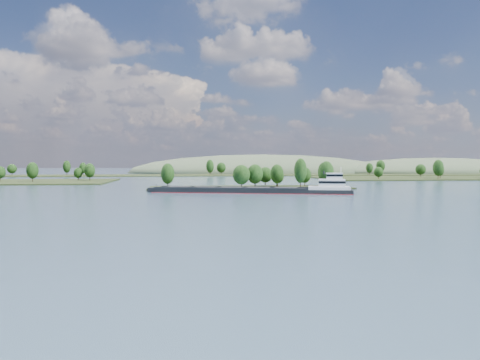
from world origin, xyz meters
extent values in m
plane|color=#384D60|center=(0.00, 120.00, 0.00)|extent=(1800.00, 1800.00, 0.00)
cube|color=black|center=(0.00, 180.00, 0.00)|extent=(100.00, 30.00, 1.20)
cylinder|color=black|center=(22.80, 167.42, 2.94)|extent=(0.50, 0.50, 4.67)
ellipsoid|color=black|center=(22.80, 167.42, 8.88)|extent=(6.20, 6.20, 12.01)
cylinder|color=black|center=(9.81, 191.31, 2.21)|extent=(0.50, 0.50, 3.22)
ellipsoid|color=black|center=(9.81, 191.31, 6.30)|extent=(7.78, 7.78, 8.27)
cylinder|color=black|center=(1.58, 173.03, 2.47)|extent=(0.50, 0.50, 3.74)
ellipsoid|color=black|center=(1.58, 173.03, 7.22)|extent=(7.89, 7.89, 9.60)
cylinder|color=black|center=(14.54, 182.25, 2.06)|extent=(0.50, 0.50, 2.93)
ellipsoid|color=black|center=(14.54, 182.25, 5.78)|extent=(6.72, 6.72, 7.53)
cylinder|color=black|center=(-5.77, 167.43, 2.42)|extent=(0.50, 0.50, 3.65)
ellipsoid|color=black|center=(-5.77, 167.43, 7.06)|extent=(8.27, 8.27, 9.38)
cylinder|color=black|center=(-40.52, 174.13, 2.54)|extent=(0.50, 0.50, 3.88)
ellipsoid|color=black|center=(-40.52, 174.13, 7.47)|extent=(6.51, 6.51, 9.97)
cylinder|color=black|center=(14.10, 181.59, 2.45)|extent=(0.50, 0.50, 3.71)
ellipsoid|color=black|center=(14.10, 181.59, 7.17)|extent=(6.82, 6.82, 9.53)
cylinder|color=black|center=(40.16, 187.32, 2.60)|extent=(0.50, 0.50, 4.01)
ellipsoid|color=black|center=(40.16, 187.32, 7.70)|extent=(5.96, 5.96, 10.31)
cylinder|color=black|center=(36.68, 170.93, 2.72)|extent=(0.50, 0.50, 4.24)
ellipsoid|color=black|center=(36.68, 170.93, 8.11)|extent=(7.24, 7.24, 10.89)
cylinder|color=black|center=(29.67, 185.83, 2.21)|extent=(0.50, 0.50, 3.21)
ellipsoid|color=black|center=(29.67, 185.83, 6.29)|extent=(6.81, 6.81, 8.27)
cylinder|color=black|center=(-95.51, 268.33, 2.66)|extent=(0.50, 0.50, 3.71)
ellipsoid|color=black|center=(-95.51, 268.33, 7.38)|extent=(7.15, 7.15, 9.55)
cylinder|color=black|center=(-103.54, 270.84, 2.19)|extent=(0.50, 0.50, 2.78)
ellipsoid|color=black|center=(-103.54, 270.84, 5.73)|extent=(5.78, 5.78, 7.15)
cylinder|color=black|center=(-150.47, 263.32, 2.37)|extent=(0.50, 0.50, 3.14)
ellipsoid|color=black|center=(-150.47, 263.32, 6.36)|extent=(7.03, 7.03, 8.07)
cylinder|color=black|center=(-125.76, 248.36, 2.79)|extent=(0.50, 0.50, 3.98)
ellipsoid|color=black|center=(-125.76, 248.36, 7.84)|extent=(7.22, 7.22, 10.22)
cylinder|color=black|center=(105.83, 270.57, 2.23)|extent=(0.50, 0.50, 2.86)
ellipsoid|color=black|center=(105.83, 270.57, 5.87)|extent=(6.75, 6.75, 7.36)
cylinder|color=black|center=(148.59, 265.67, 3.08)|extent=(0.50, 0.50, 4.57)
ellipsoid|color=black|center=(148.59, 265.67, 8.89)|extent=(7.49, 7.49, 11.75)
cylinder|color=black|center=(158.27, 279.81, 2.63)|extent=(0.50, 0.50, 3.67)
ellipsoid|color=black|center=(158.27, 279.81, 7.30)|extent=(5.61, 5.61, 9.43)
cylinder|color=black|center=(161.27, 315.13, 2.52)|extent=(0.50, 0.50, 3.44)
ellipsoid|color=black|center=(161.27, 315.13, 6.90)|extent=(8.40, 8.40, 8.85)
cube|color=black|center=(0.00, 400.00, 0.00)|extent=(900.00, 60.00, 1.20)
cylinder|color=black|center=(-142.28, 399.29, 2.87)|extent=(0.50, 0.50, 4.54)
ellipsoid|color=black|center=(-142.28, 399.29, 8.65)|extent=(7.12, 7.12, 11.68)
cylinder|color=black|center=(143.67, 380.51, 2.48)|extent=(0.50, 0.50, 3.76)
ellipsoid|color=black|center=(143.67, 380.51, 7.26)|extent=(6.90, 6.90, 9.67)
cylinder|color=black|center=(2.37, 402.92, 2.57)|extent=(0.50, 0.50, 3.94)
ellipsoid|color=black|center=(2.37, 402.92, 7.58)|extent=(9.02, 9.02, 10.13)
cylinder|color=black|center=(169.14, 413.64, 2.98)|extent=(0.50, 0.50, 4.76)
ellipsoid|color=black|center=(169.14, 413.64, 9.03)|extent=(9.12, 9.12, 12.23)
cylinder|color=black|center=(-193.11, 405.10, 2.31)|extent=(0.50, 0.50, 3.42)
ellipsoid|color=black|center=(-193.11, 405.10, 6.65)|extent=(8.61, 8.61, 8.78)
cylinder|color=black|center=(-126.97, 395.96, 2.55)|extent=(0.50, 0.50, 3.90)
ellipsoid|color=black|center=(-126.97, 395.96, 7.51)|extent=(6.81, 6.81, 10.03)
cylinder|color=black|center=(55.32, 390.59, 2.01)|extent=(0.50, 0.50, 2.82)
ellipsoid|color=black|center=(55.32, 390.59, 5.59)|extent=(8.47, 8.47, 7.25)
cylinder|color=black|center=(-9.63, 382.81, 3.00)|extent=(0.50, 0.50, 4.81)
ellipsoid|color=black|center=(-9.63, 382.81, 9.12)|extent=(7.27, 7.27, 12.37)
ellipsoid|color=#3E4D34|center=(260.00, 470.00, 0.00)|extent=(260.00, 140.00, 36.00)
ellipsoid|color=#3E4D34|center=(60.00, 500.00, 0.00)|extent=(320.00, 160.00, 44.00)
cube|color=black|center=(-4.48, 144.17, 0.53)|extent=(84.00, 32.70, 2.32)
cube|color=maroon|center=(-4.48, 144.17, 0.05)|extent=(84.26, 32.96, 0.26)
cube|color=black|center=(-11.22, 151.40, 2.00)|extent=(63.03, 17.88, 0.84)
cube|color=black|center=(-13.98, 141.45, 2.00)|extent=(63.03, 17.88, 0.84)
cube|color=black|center=(-12.60, 146.42, 1.84)|extent=(63.42, 26.05, 0.32)
cube|color=black|center=(-34.92, 152.63, 2.16)|extent=(11.44, 10.86, 0.37)
cube|color=black|center=(-23.76, 149.53, 2.16)|extent=(11.44, 10.86, 0.37)
cube|color=black|center=(-12.60, 146.42, 2.16)|extent=(11.44, 10.86, 0.37)
cube|color=black|center=(-1.44, 143.32, 2.16)|extent=(11.44, 10.86, 0.37)
cube|color=black|center=(9.72, 140.22, 2.16)|extent=(11.44, 10.86, 0.37)
cube|color=black|center=(-45.58, 155.59, 0.95)|extent=(5.58, 9.98, 2.11)
cylinder|color=black|center=(-44.56, 155.30, 2.42)|extent=(0.31, 0.31, 2.32)
cube|color=white|center=(26.97, 135.43, 2.32)|extent=(18.94, 14.25, 1.26)
cube|color=white|center=(27.99, 135.15, 4.42)|extent=(12.40, 10.94, 3.16)
cube|color=black|center=(27.99, 135.15, 4.84)|extent=(12.66, 11.20, 0.95)
cube|color=white|center=(29.00, 134.87, 7.16)|extent=(7.78, 7.78, 2.32)
cube|color=black|center=(29.00, 134.87, 7.58)|extent=(8.04, 8.04, 0.84)
cube|color=white|center=(29.00, 134.87, 8.43)|extent=(8.30, 8.30, 0.21)
cylinder|color=white|center=(31.54, 134.16, 9.69)|extent=(0.26, 0.26, 2.74)
cylinder|color=black|center=(25.79, 139.04, 8.64)|extent=(0.65, 0.65, 1.26)
camera|label=1|loc=(-31.74, -51.79, 13.11)|focal=35.00mm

